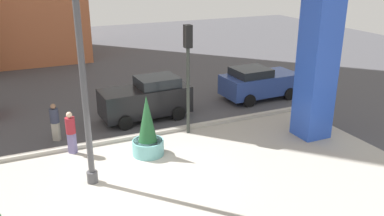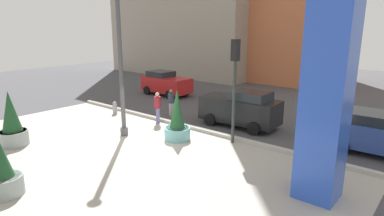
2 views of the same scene
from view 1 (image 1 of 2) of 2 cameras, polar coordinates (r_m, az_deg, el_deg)
ground_plane at (r=17.64m, az=-10.75°, el=-3.46°), size 60.00×60.00×0.00m
plaza_pavement at (r=12.54m, az=-3.81°, el=-13.55°), size 18.00×10.00×0.02m
curb_strip at (r=16.82m, az=-10.03°, el=-4.31°), size 18.00×0.24×0.16m
lamp_post at (r=12.69m, az=-15.04°, el=4.27°), size 0.44×0.44×7.43m
art_pillar_blue at (r=16.87m, az=17.16°, el=5.96°), size 1.20×1.20×6.16m
potted_plant_by_pillar at (r=15.21m, az=-6.25°, el=-3.47°), size 1.19×1.19×2.35m
traffic_light_far_side at (r=16.37m, az=-0.57°, el=6.48°), size 0.28×0.42×4.56m
car_curb_west at (r=18.73m, az=-6.36°, el=1.32°), size 4.14×2.08×1.92m
car_curb_east at (r=21.71m, az=9.32°, el=3.53°), size 4.07×2.18×1.69m
pedestrian_by_curb at (r=15.86m, az=-16.61°, el=-3.06°), size 0.51×0.51×1.67m
pedestrian_on_sidewalk at (r=17.23m, az=-18.67°, el=-1.65°), size 0.49×0.49×1.57m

